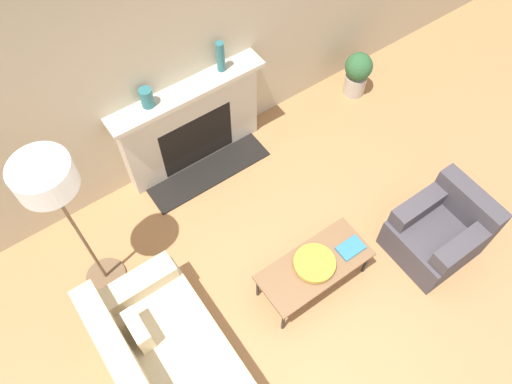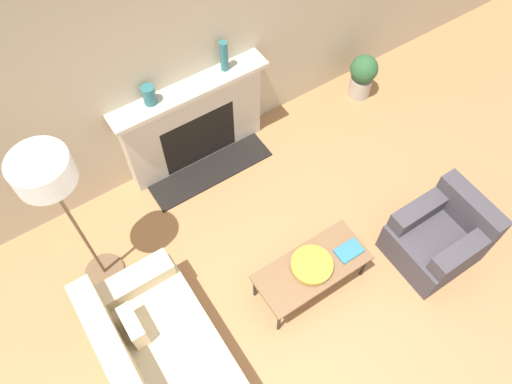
{
  "view_description": "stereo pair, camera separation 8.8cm",
  "coord_description": "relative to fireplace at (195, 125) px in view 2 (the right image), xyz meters",
  "views": [
    {
      "loc": [
        -1.23,
        -0.87,
        4.63
      ],
      "look_at": [
        0.32,
        1.34,
        0.45
      ],
      "focal_mm": 35.0,
      "sensor_mm": 36.0,
      "label": 1
    },
    {
      "loc": [
        -1.16,
        -0.92,
        4.63
      ],
      "look_at": [
        0.32,
        1.34,
        0.45
      ],
      "focal_mm": 35.0,
      "sensor_mm": 36.0,
      "label": 2
    }
  ],
  "objects": [
    {
      "name": "mantel_vase_center_left",
      "position": [
        0.43,
        0.01,
        0.74
      ],
      "size": [
        0.08,
        0.08,
        0.34
      ],
      "color": "#28666B",
      "rests_on": "fireplace"
    },
    {
      "name": "potted_plant",
      "position": [
        2.17,
        -0.26,
        -0.21
      ],
      "size": [
        0.34,
        0.34,
        0.59
      ],
      "color": "#B2A899",
      "rests_on": "ground_plane"
    },
    {
      "name": "fireplace",
      "position": [
        0.0,
        0.0,
        0.0
      ],
      "size": [
        1.7,
        0.59,
        1.11
      ],
      "color": "beige",
      "rests_on": "ground_plane"
    },
    {
      "name": "couch",
      "position": [
        -1.43,
        -2.04,
        -0.24
      ],
      "size": [
        0.9,
        1.82,
        0.81
      ],
      "rotation": [
        0.0,
        0.0,
        1.57
      ],
      "color": "#CCB78E",
      "rests_on": "ground_plane"
    },
    {
      "name": "wall_back",
      "position": [
        -0.21,
        0.14,
        0.91
      ],
      "size": [
        18.0,
        0.06,
        2.9
      ],
      "color": "#BCAD8E",
      "rests_on": "ground_plane"
    },
    {
      "name": "mantel_vase_left",
      "position": [
        -0.4,
        0.01,
        0.67
      ],
      "size": [
        0.13,
        0.13,
        0.2
      ],
      "color": "#28666B",
      "rests_on": "fireplace"
    },
    {
      "name": "ground_plane",
      "position": [
        -0.21,
        -2.37,
        -0.54
      ],
      "size": [
        18.0,
        18.0,
        0.0
      ],
      "primitive_type": "plane",
      "color": "#A87547"
    },
    {
      "name": "coffee_table",
      "position": [
        0.11,
        -1.98,
        -0.16
      ],
      "size": [
        1.09,
        0.48,
        0.41
      ],
      "color": "brown",
      "rests_on": "ground_plane"
    },
    {
      "name": "armchair_near",
      "position": [
        1.39,
        -2.37,
        -0.24
      ],
      "size": [
        0.8,
        0.72,
        0.75
      ],
      "rotation": [
        0.0,
        0.0,
        -1.57
      ],
      "color": "#423D42",
      "rests_on": "ground_plane"
    },
    {
      "name": "book",
      "position": [
        0.49,
        -2.04,
        -0.12
      ],
      "size": [
        0.25,
        0.17,
        0.02
      ],
      "rotation": [
        0.0,
        0.0,
        -0.0
      ],
      "color": "teal",
      "rests_on": "coffee_table"
    },
    {
      "name": "floor_lamp",
      "position": [
        -1.52,
        -0.76,
        1.05
      ],
      "size": [
        0.45,
        0.45,
        1.88
      ],
      "color": "brown",
      "rests_on": "ground_plane"
    },
    {
      "name": "bowl",
      "position": [
        0.1,
        -1.97,
        -0.09
      ],
      "size": [
        0.39,
        0.39,
        0.06
      ],
      "color": "#BC8E2D",
      "rests_on": "coffee_table"
    }
  ]
}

